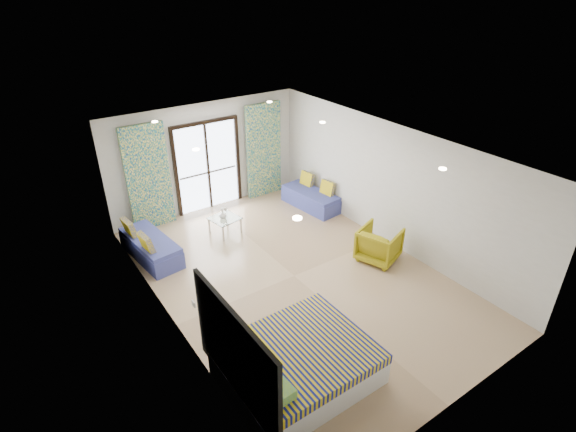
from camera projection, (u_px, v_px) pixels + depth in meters
floor at (294, 276)px, 9.02m from camera, size 5.00×7.50×0.01m
ceiling at (295, 148)px, 7.73m from camera, size 5.00×7.50×0.01m
wall_back at (207, 157)px, 11.08m from camera, size 5.00×0.01×2.70m
wall_front at (467, 334)px, 5.67m from camera, size 5.00×0.01×2.70m
wall_left at (167, 260)px, 7.12m from camera, size 0.01×7.50×2.70m
wall_right at (389, 185)px, 9.62m from camera, size 0.01×7.50×2.70m
balcony_door at (207, 161)px, 11.10m from camera, size 1.76×0.08×2.28m
balcony_rail at (208, 172)px, 11.25m from camera, size 1.52×0.03×0.04m
curtain_left at (148, 178)px, 10.22m from camera, size 1.00×0.10×2.50m
curtain_right at (264, 151)px, 11.77m from camera, size 1.00×0.10×2.50m
downlight_a at (297, 218)px, 5.60m from camera, size 0.12×0.12×0.02m
downlight_b at (443, 169)px, 7.00m from camera, size 0.12×0.12×0.02m
downlight_c at (196, 149)px, 7.76m from camera, size 0.12×0.12×0.02m
downlight_d at (322, 122)px, 9.16m from camera, size 0.12×0.12×0.02m
downlight_e at (155, 122)px, 9.20m from camera, size 0.12×0.12×0.02m
downlight_f at (270, 102)px, 10.61m from camera, size 0.12×0.12×0.02m
headboard at (235, 356)px, 5.75m from camera, size 0.06×2.10×1.50m
switch_plate at (193, 304)px, 6.64m from camera, size 0.02×0.10×0.10m
bed at (297, 364)px, 6.59m from camera, size 2.10×1.72×0.73m
daybed_left at (150, 247)px, 9.48m from camera, size 0.85×1.76×0.84m
daybed_right at (311, 198)px, 11.56m from camera, size 0.80×1.66×0.79m
coffee_table at (225, 220)px, 10.34m from camera, size 0.70×0.70×0.69m
vase at (223, 215)px, 10.26m from camera, size 0.17×0.18×0.17m
armchair at (379, 243)px, 9.36m from camera, size 0.95×0.98×0.80m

